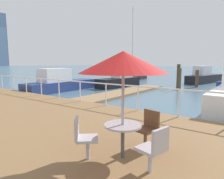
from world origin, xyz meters
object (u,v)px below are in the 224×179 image
at_px(patio_umbrella, 123,62).
at_px(cafe_chair_1, 83,135).
at_px(moored_boat_5, 120,79).
at_px(moored_boat_1, 204,77).
at_px(cafe_table_round, 123,128).
at_px(cafe_chair_2, 155,147).
at_px(moored_boat_0, 60,83).
at_px(cafe_chair_0, 148,126).
at_px(moored_boat_2, 133,74).

relative_size(patio_umbrella, cafe_chair_1, 2.53).
bearing_deg(moored_boat_5, moored_boat_1, -32.86).
relative_size(cafe_table_round, cafe_chair_2, 0.89).
height_order(moored_boat_0, cafe_chair_1, moored_boat_0).
height_order(moored_boat_5, cafe_chair_0, moored_boat_5).
bearing_deg(cafe_chair_2, moored_boat_1, 9.67).
bearing_deg(cafe_chair_1, moored_boat_0, 53.13).
xyz_separation_m(moored_boat_1, cafe_chair_0, (-21.97, -3.28, 0.19)).
xyz_separation_m(moored_boat_2, patio_umbrella, (-21.34, -12.35, 1.57)).
xyz_separation_m(moored_boat_2, cafe_chair_0, (-20.52, -12.54, 0.04)).
relative_size(moored_boat_1, cafe_table_round, 8.86).
relative_size(cafe_table_round, cafe_chair_1, 0.89).
bearing_deg(cafe_chair_1, patio_umbrella, -48.38).
bearing_deg(cafe_table_round, moored_boat_0, 56.56).
xyz_separation_m(moored_boat_5, cafe_table_round, (-13.36, -9.18, 0.31)).
height_order(patio_umbrella, cafe_chair_2, patio_umbrella).
bearing_deg(moored_boat_0, cafe_table_round, -123.44).
bearing_deg(patio_umbrella, moored_boat_1, 7.72).
distance_m(moored_boat_1, cafe_chair_0, 22.22).
bearing_deg(cafe_chair_0, patio_umbrella, 166.74).
bearing_deg(moored_boat_5, cafe_chair_1, -148.45).
bearing_deg(cafe_table_round, moored_boat_1, 7.72).
bearing_deg(moored_boat_5, moored_boat_0, 156.91).
bearing_deg(cafe_chair_0, moored_boat_1, 8.50).
height_order(moored_boat_0, cafe_chair_0, moored_boat_0).
height_order(moored_boat_0, moored_boat_2, moored_boat_2).
xyz_separation_m(patio_umbrella, cafe_chair_2, (-0.19, -0.83, -1.52)).
distance_m(moored_boat_0, cafe_chair_0, 13.65).
height_order(cafe_table_round, cafe_chair_0, cafe_chair_0).
height_order(moored_boat_5, cafe_chair_2, moored_boat_5).
bearing_deg(cafe_chair_2, patio_umbrella, 76.77).
distance_m(moored_boat_5, patio_umbrella, 16.30).
bearing_deg(moored_boat_0, moored_boat_1, -29.39).
relative_size(moored_boat_0, cafe_table_round, 8.70).
bearing_deg(cafe_chair_1, moored_boat_1, 6.00).
bearing_deg(cafe_chair_2, cafe_chair_0, 31.76).
distance_m(moored_boat_0, moored_boat_5, 6.19).
xyz_separation_m(moored_boat_0, patio_umbrella, (-7.67, -11.61, 1.74)).
xyz_separation_m(moored_boat_1, moored_boat_5, (-9.44, 6.09, 0.02)).
bearing_deg(cafe_table_round, moored_boat_5, 34.50).
height_order(cafe_chair_0, cafe_chair_1, same).
bearing_deg(moored_boat_0, cafe_chair_1, -126.87).
height_order(moored_boat_2, cafe_chair_2, moored_boat_2).
distance_m(moored_boat_1, moored_boat_5, 11.23).
xyz_separation_m(moored_boat_0, moored_boat_2, (13.68, 0.74, 0.18)).
xyz_separation_m(cafe_table_round, patio_umbrella, (0.00, -0.00, 1.38)).
bearing_deg(cafe_table_round, moored_boat_2, 30.05).
bearing_deg(cafe_table_round, patio_umbrella, -90.00).
distance_m(moored_boat_0, cafe_chair_2, 14.72).
relative_size(moored_boat_2, cafe_chair_2, 11.32).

